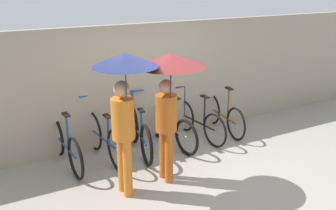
{
  "coord_description": "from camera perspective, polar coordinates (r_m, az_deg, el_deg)",
  "views": [
    {
      "loc": [
        -2.8,
        -4.14,
        2.99
      ],
      "look_at": [
        0.0,
        1.05,
        1.0
      ],
      "focal_mm": 40.0,
      "sensor_mm": 36.0,
      "label": 1
    }
  ],
  "objects": [
    {
      "name": "parked_bicycle_1",
      "position": [
        6.54,
        -9.69,
        -5.11
      ],
      "size": [
        0.44,
        1.73,
        1.06
      ],
      "rotation": [
        0.0,
        0.0,
        1.66
      ],
      "color": "black",
      "rests_on": "ground"
    },
    {
      "name": "pedestrian_leading",
      "position": [
        4.99,
        -6.69,
        2.09
      ],
      "size": [
        0.87,
        0.87,
        2.11
      ],
      "rotation": [
        0.0,
        0.0,
        3.21
      ],
      "color": "#C66B1E",
      "rests_on": "ground"
    },
    {
      "name": "parked_bicycle_2",
      "position": [
        6.73,
        -4.4,
        -4.3
      ],
      "size": [
        0.49,
        1.69,
        1.04
      ],
      "rotation": [
        0.0,
        0.0,
        1.39
      ],
      "color": "black",
      "rests_on": "ground"
    },
    {
      "name": "pedestrian_center",
      "position": [
        5.32,
        0.16,
        3.35
      ],
      "size": [
        0.99,
        0.99,
        2.02
      ],
      "rotation": [
        0.0,
        0.0,
        3.14
      ],
      "color": "#B25619",
      "rests_on": "ground"
    },
    {
      "name": "parked_bicycle_0",
      "position": [
        6.47,
        -15.33,
        -5.97
      ],
      "size": [
        0.44,
        1.7,
        1.06
      ],
      "rotation": [
        0.0,
        0.0,
        1.63
      ],
      "color": "black",
      "rests_on": "ground"
    },
    {
      "name": "ground_plane",
      "position": [
        5.83,
        5.02,
        -12.31
      ],
      "size": [
        30.0,
        30.0,
        0.0
      ],
      "primitive_type": "plane",
      "color": "gray"
    },
    {
      "name": "parked_bicycle_4",
      "position": [
        7.34,
        4.65,
        -2.48
      ],
      "size": [
        0.44,
        1.62,
        0.97
      ],
      "rotation": [
        0.0,
        0.0,
        1.66
      ],
      "color": "black",
      "rests_on": "ground"
    },
    {
      "name": "parked_bicycle_3",
      "position": [
        7.03,
        0.27,
        -3.38
      ],
      "size": [
        0.44,
        1.69,
        1.05
      ],
      "rotation": [
        0.0,
        0.0,
        1.67
      ],
      "color": "black",
      "rests_on": "ground"
    },
    {
      "name": "back_wall",
      "position": [
        7.09,
        -4.04,
        3.3
      ],
      "size": [
        11.22,
        0.12,
        2.24
      ],
      "color": "gray",
      "rests_on": "ground"
    },
    {
      "name": "parked_bicycle_5",
      "position": [
        7.74,
        8.4,
        -1.46
      ],
      "size": [
        0.44,
        1.61,
        0.99
      ],
      "rotation": [
        0.0,
        0.0,
        1.47
      ],
      "color": "black",
      "rests_on": "ground"
    }
  ]
}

